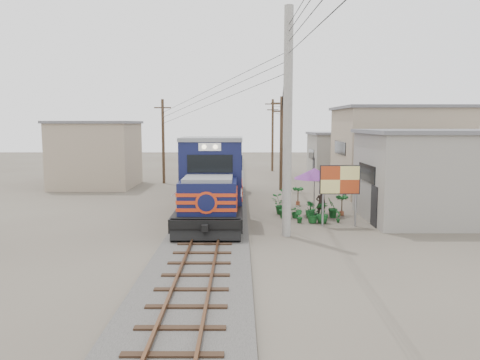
{
  "coord_description": "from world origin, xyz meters",
  "views": [
    {
      "loc": [
        1.44,
        -21.03,
        5.04
      ],
      "look_at": [
        1.42,
        2.22,
        2.2
      ],
      "focal_mm": 35.0,
      "sensor_mm": 36.0,
      "label": 1
    }
  ],
  "objects_px": {
    "locomotive": "(216,178)",
    "market_umbrella": "(315,174)",
    "billboard": "(340,182)",
    "vendor": "(321,203)"
  },
  "relations": [
    {
      "from": "locomotive",
      "to": "market_umbrella",
      "type": "relative_size",
      "value": 5.68
    },
    {
      "from": "locomotive",
      "to": "market_umbrella",
      "type": "bearing_deg",
      "value": -19.01
    },
    {
      "from": "billboard",
      "to": "vendor",
      "type": "distance_m",
      "value": 2.82
    },
    {
      "from": "locomotive",
      "to": "billboard",
      "type": "xyz_separation_m",
      "value": [
        6.26,
        -4.76,
        0.4
      ]
    },
    {
      "from": "locomotive",
      "to": "billboard",
      "type": "bearing_deg",
      "value": -37.24
    },
    {
      "from": "vendor",
      "to": "billboard",
      "type": "bearing_deg",
      "value": 91.51
    },
    {
      "from": "locomotive",
      "to": "vendor",
      "type": "distance_m",
      "value": 6.35
    },
    {
      "from": "locomotive",
      "to": "vendor",
      "type": "bearing_deg",
      "value": -22.62
    },
    {
      "from": "locomotive",
      "to": "market_umbrella",
      "type": "xyz_separation_m",
      "value": [
        5.49,
        -1.89,
        0.47
      ]
    },
    {
      "from": "locomotive",
      "to": "billboard",
      "type": "distance_m",
      "value": 7.88
    }
  ]
}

